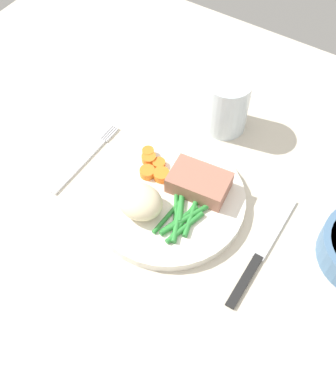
% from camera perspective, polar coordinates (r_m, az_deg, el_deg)
% --- Properties ---
extents(dining_table, '(1.20, 0.90, 0.02)m').
position_cam_1_polar(dining_table, '(0.72, 2.77, -1.23)').
color(dining_table, beige).
rests_on(dining_table, ground).
extents(dinner_plate, '(0.24, 0.24, 0.02)m').
position_cam_1_polar(dinner_plate, '(0.71, 0.00, -0.83)').
color(dinner_plate, white).
rests_on(dinner_plate, dining_table).
extents(meat_portion, '(0.10, 0.07, 0.03)m').
position_cam_1_polar(meat_portion, '(0.70, 3.88, 1.19)').
color(meat_portion, '#A86B56').
rests_on(meat_portion, dinner_plate).
extents(mashed_potatoes, '(0.07, 0.06, 0.04)m').
position_cam_1_polar(mashed_potatoes, '(0.67, -3.52, -1.19)').
color(mashed_potatoes, beige).
rests_on(mashed_potatoes, dinner_plate).
extents(carrot_slices, '(0.06, 0.06, 0.01)m').
position_cam_1_polar(carrot_slices, '(0.73, -1.90, 3.24)').
color(carrot_slices, orange).
rests_on(carrot_slices, dinner_plate).
extents(green_beans, '(0.06, 0.10, 0.01)m').
position_cam_1_polar(green_beans, '(0.67, 1.71, -3.09)').
color(green_beans, '#2D8C38').
rests_on(green_beans, dinner_plate).
extents(fork, '(0.01, 0.17, 0.00)m').
position_cam_1_polar(fork, '(0.77, -10.18, 4.09)').
color(fork, silver).
rests_on(fork, dining_table).
extents(knife, '(0.02, 0.21, 0.01)m').
position_cam_1_polar(knife, '(0.68, 11.48, -7.34)').
color(knife, black).
rests_on(knife, dining_table).
extents(water_glass, '(0.07, 0.07, 0.10)m').
position_cam_1_polar(water_glass, '(0.79, 7.22, 10.34)').
color(water_glass, silver).
rests_on(water_glass, dining_table).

